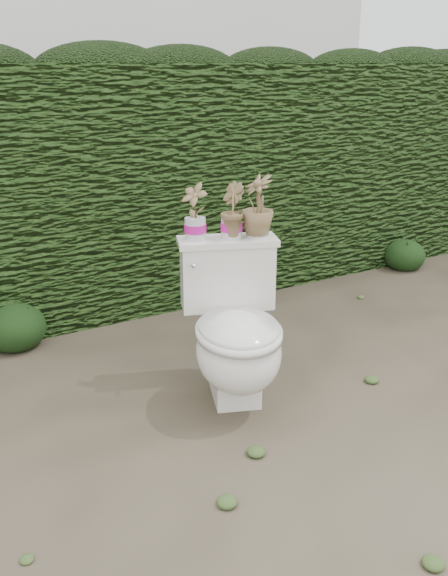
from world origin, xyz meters
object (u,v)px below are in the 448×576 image
potted_plant_left (195,213)px  potted_plant_right (257,208)px  potted_plant_center (232,212)px  toilet (235,334)px

potted_plant_left → potted_plant_right: size_ratio=0.89×
potted_plant_left → potted_plant_right: 0.31m
potted_plant_left → potted_plant_center: potted_plant_left is taller
potted_plant_center → potted_plant_left: bearing=85.1°
potted_plant_right → potted_plant_center: bearing=-110.8°
potted_plant_left → potted_plant_right: potted_plant_right is taller
toilet → potted_plant_center: bearing=85.1°
toilet → potted_plant_left: potted_plant_left is taller
toilet → potted_plant_center: size_ratio=3.03×
toilet → potted_plant_left: (-0.07, 0.28, 0.55)m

